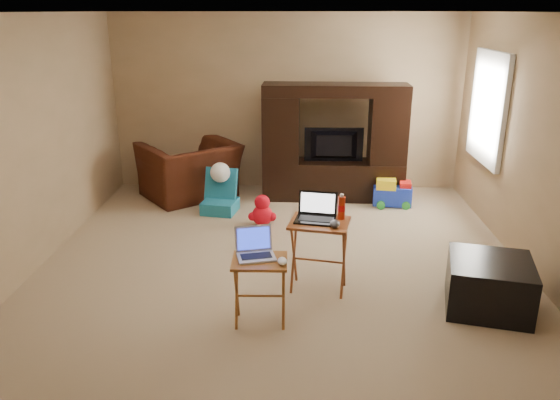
{
  "coord_description": "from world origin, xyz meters",
  "views": [
    {
      "loc": [
        0.17,
        -5.12,
        2.52
      ],
      "look_at": [
        0.0,
        -0.2,
        0.8
      ],
      "focal_mm": 35.0,
      "sensor_mm": 36.0,
      "label": 1
    }
  ],
  "objects_px": {
    "recliner": "(190,170)",
    "plush_toy": "(262,210)",
    "push_toy": "(392,192)",
    "laptop_left": "(256,245)",
    "entertainment_center": "(334,143)",
    "mouse_right": "(335,224)",
    "child_rocker": "(219,192)",
    "tray_table_right": "(319,256)",
    "laptop_right": "(315,208)",
    "television": "(334,146)",
    "water_bottle": "(341,208)",
    "ottoman": "(489,285)",
    "mouse_left": "(282,261)",
    "tray_table_left": "(260,292)"
  },
  "relations": [
    {
      "from": "laptop_right",
      "to": "mouse_right",
      "type": "xyz_separation_m",
      "value": [
        0.17,
        -0.14,
        -0.09
      ]
    },
    {
      "from": "push_toy",
      "to": "recliner",
      "type": "bearing_deg",
      "value": -178.86
    },
    {
      "from": "television",
      "to": "push_toy",
      "type": "bearing_deg",
      "value": 161.42
    },
    {
      "from": "entertainment_center",
      "to": "laptop_right",
      "type": "height_order",
      "value": "entertainment_center"
    },
    {
      "from": "mouse_right",
      "to": "water_bottle",
      "type": "bearing_deg",
      "value": 70.71
    },
    {
      "from": "television",
      "to": "laptop_right",
      "type": "relative_size",
      "value": 2.23
    },
    {
      "from": "ottoman",
      "to": "tray_table_right",
      "type": "relative_size",
      "value": 1.01
    },
    {
      "from": "push_toy",
      "to": "tray_table_right",
      "type": "relative_size",
      "value": 0.75
    },
    {
      "from": "child_rocker",
      "to": "mouse_right",
      "type": "bearing_deg",
      "value": -47.8
    },
    {
      "from": "push_toy",
      "to": "laptop_left",
      "type": "xyz_separation_m",
      "value": [
        -1.62,
        -2.96,
        0.51
      ]
    },
    {
      "from": "entertainment_center",
      "to": "ottoman",
      "type": "xyz_separation_m",
      "value": [
        1.21,
        -2.99,
        -0.57
      ]
    },
    {
      "from": "mouse_right",
      "to": "recliner",
      "type": "bearing_deg",
      "value": 123.5
    },
    {
      "from": "ottoman",
      "to": "plush_toy",
      "type": "bearing_deg",
      "value": 138.13
    },
    {
      "from": "television",
      "to": "tray_table_right",
      "type": "bearing_deg",
      "value": 83.82
    },
    {
      "from": "child_rocker",
      "to": "laptop_left",
      "type": "height_order",
      "value": "laptop_left"
    },
    {
      "from": "tray_table_right",
      "to": "laptop_left",
      "type": "xyz_separation_m",
      "value": [
        -0.54,
        -0.57,
        0.36
      ]
    },
    {
      "from": "laptop_left",
      "to": "mouse_right",
      "type": "bearing_deg",
      "value": 19.96
    },
    {
      "from": "plush_toy",
      "to": "mouse_left",
      "type": "distance_m",
      "value": 2.35
    },
    {
      "from": "plush_toy",
      "to": "laptop_left",
      "type": "height_order",
      "value": "laptop_left"
    },
    {
      "from": "recliner",
      "to": "plush_toy",
      "type": "height_order",
      "value": "recliner"
    },
    {
      "from": "television",
      "to": "laptop_right",
      "type": "height_order",
      "value": "television"
    },
    {
      "from": "mouse_right",
      "to": "entertainment_center",
      "type": "bearing_deg",
      "value": 86.79
    },
    {
      "from": "entertainment_center",
      "to": "ottoman",
      "type": "bearing_deg",
      "value": -67.0
    },
    {
      "from": "entertainment_center",
      "to": "recliner",
      "type": "relative_size",
      "value": 1.62
    },
    {
      "from": "television",
      "to": "laptop_left",
      "type": "distance_m",
      "value": 3.33
    },
    {
      "from": "child_rocker",
      "to": "ottoman",
      "type": "xyz_separation_m",
      "value": [
        2.72,
        -2.35,
        -0.06
      ]
    },
    {
      "from": "entertainment_center",
      "to": "mouse_left",
      "type": "distance_m",
      "value": 3.43
    },
    {
      "from": "tray_table_left",
      "to": "tray_table_right",
      "type": "xyz_separation_m",
      "value": [
        0.51,
        0.6,
        0.05
      ]
    },
    {
      "from": "television",
      "to": "plush_toy",
      "type": "bearing_deg",
      "value": 48.27
    },
    {
      "from": "entertainment_center",
      "to": "tray_table_right",
      "type": "bearing_deg",
      "value": -95.08
    },
    {
      "from": "television",
      "to": "plush_toy",
      "type": "height_order",
      "value": "television"
    },
    {
      "from": "television",
      "to": "child_rocker",
      "type": "distance_m",
      "value": 1.69
    },
    {
      "from": "television",
      "to": "water_bottle",
      "type": "xyz_separation_m",
      "value": [
        -0.09,
        -2.58,
        0.03
      ]
    },
    {
      "from": "ottoman",
      "to": "laptop_right",
      "type": "xyz_separation_m",
      "value": [
        -1.54,
        0.3,
        0.59
      ]
    },
    {
      "from": "push_toy",
      "to": "child_rocker",
      "type": "bearing_deg",
      "value": -164.91
    },
    {
      "from": "tray_table_right",
      "to": "plush_toy",
      "type": "bearing_deg",
      "value": 122.68
    },
    {
      "from": "tray_table_left",
      "to": "laptop_right",
      "type": "bearing_deg",
      "value": 52.07
    },
    {
      "from": "laptop_right",
      "to": "laptop_left",
      "type": "bearing_deg",
      "value": -119.92
    },
    {
      "from": "laptop_left",
      "to": "mouse_right",
      "type": "height_order",
      "value": "laptop_left"
    },
    {
      "from": "tray_table_left",
      "to": "laptop_left",
      "type": "relative_size",
      "value": 1.91
    },
    {
      "from": "tray_table_right",
      "to": "mouse_right",
      "type": "distance_m",
      "value": 0.41
    },
    {
      "from": "entertainment_center",
      "to": "plush_toy",
      "type": "distance_m",
      "value": 1.54
    },
    {
      "from": "child_rocker",
      "to": "laptop_right",
      "type": "bearing_deg",
      "value": -49.52
    },
    {
      "from": "child_rocker",
      "to": "push_toy",
      "type": "bearing_deg",
      "value": 18.63
    },
    {
      "from": "child_rocker",
      "to": "tray_table_right",
      "type": "relative_size",
      "value": 0.82
    },
    {
      "from": "mouse_right",
      "to": "tray_table_left",
      "type": "bearing_deg",
      "value": -142.99
    },
    {
      "from": "tray_table_right",
      "to": "laptop_left",
      "type": "distance_m",
      "value": 0.86
    },
    {
      "from": "television",
      "to": "mouse_left",
      "type": "distance_m",
      "value": 3.39
    },
    {
      "from": "ottoman",
      "to": "mouse_left",
      "type": "xyz_separation_m",
      "value": [
        -1.82,
        -0.39,
        0.39
      ]
    },
    {
      "from": "push_toy",
      "to": "water_bottle",
      "type": "relative_size",
      "value": 2.43
    }
  ]
}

